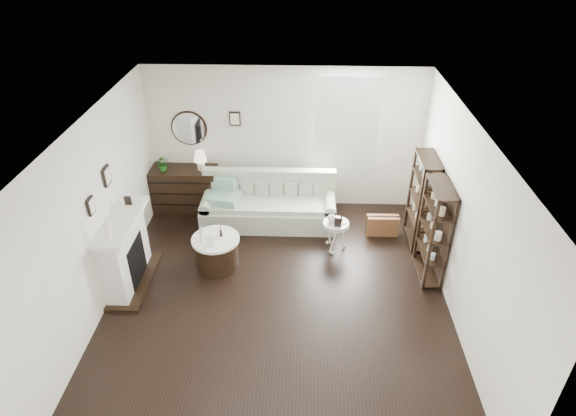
{
  "coord_description": "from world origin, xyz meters",
  "views": [
    {
      "loc": [
        0.34,
        -5.37,
        4.97
      ],
      "look_at": [
        0.12,
        0.8,
        1.09
      ],
      "focal_mm": 30.0,
      "sensor_mm": 36.0,
      "label": 1
    }
  ],
  "objects_px": {
    "sofa": "(269,207)",
    "dresser": "(184,189)",
    "pedestal_table": "(336,225)",
    "drum_table": "(217,251)"
  },
  "relations": [
    {
      "from": "dresser",
      "to": "pedestal_table",
      "type": "distance_m",
      "value": 3.06
    },
    {
      "from": "pedestal_table",
      "to": "drum_table",
      "type": "bearing_deg",
      "value": -165.12
    },
    {
      "from": "pedestal_table",
      "to": "dresser",
      "type": "bearing_deg",
      "value": 156.8
    },
    {
      "from": "dresser",
      "to": "pedestal_table",
      "type": "height_order",
      "value": "dresser"
    },
    {
      "from": "sofa",
      "to": "drum_table",
      "type": "xyz_separation_m",
      "value": [
        -0.75,
        -1.32,
        -0.04
      ]
    },
    {
      "from": "sofa",
      "to": "pedestal_table",
      "type": "height_order",
      "value": "sofa"
    },
    {
      "from": "dresser",
      "to": "sofa",
      "type": "bearing_deg",
      "value": -13.57
    },
    {
      "from": "sofa",
      "to": "dresser",
      "type": "height_order",
      "value": "sofa"
    },
    {
      "from": "sofa",
      "to": "pedestal_table",
      "type": "distance_m",
      "value": 1.44
    },
    {
      "from": "dresser",
      "to": "drum_table",
      "type": "xyz_separation_m",
      "value": [
        0.89,
        -1.72,
        -0.16
      ]
    }
  ]
}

